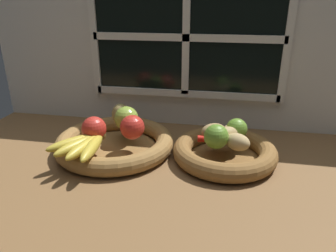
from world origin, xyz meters
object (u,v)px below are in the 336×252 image
object	(u,v)px
pear_brown	(121,115)
potato_large	(226,135)
potato_oblong	(213,131)
apple_red_front	(94,129)
chili_pepper	(220,139)
apple_red_right	(132,127)
fruit_bowl_right	(224,152)
lime_near	(216,137)
potato_small	(237,141)
lime_far	(237,129)
banana_bunch_front	(83,145)
potato_back	(233,130)
fruit_bowl_left	(115,143)
apple_green_back	(126,118)

from	to	relation	value
pear_brown	potato_large	world-z (taller)	pear_brown
potato_oblong	apple_red_front	bearing A→B (deg)	-167.59
potato_oblong	chili_pepper	xyz separation A→B (cm)	(1.93, -2.55, -1.29)
apple_red_right	fruit_bowl_right	bearing A→B (deg)	3.60
potato_large	lime_near	bearing A→B (deg)	-123.69
potato_large	lime_near	world-z (taller)	lime_near
fruit_bowl_right	potato_small	xyz separation A→B (cm)	(3.14, -3.14, 5.05)
apple_red_right	apple_red_front	xyz separation A→B (cm)	(-10.40, -2.91, -0.04)
apple_red_right	lime_far	distance (cm)	29.90
apple_red_right	potato_large	size ratio (longest dim) A/B	0.88
banana_bunch_front	lime_far	size ratio (longest dim) A/B	2.81
pear_brown	potato_large	distance (cm)	33.88
apple_red_right	pear_brown	world-z (taller)	pear_brown
potato_oblong	potato_back	bearing A→B (deg)	15.95
potato_large	chili_pepper	size ratio (longest dim) A/B	0.65
potato_back	apple_red_right	bearing A→B (deg)	-168.11
banana_bunch_front	apple_red_front	bearing A→B (deg)	86.70
potato_oblong	lime_far	xyz separation A→B (cm)	(6.49, 1.06, 0.78)
fruit_bowl_left	pear_brown	size ratio (longest dim) A/B	4.89
potato_back	lime_near	bearing A→B (deg)	-118.98
apple_red_right	apple_red_front	distance (cm)	10.80
fruit_bowl_left	chili_pepper	world-z (taller)	chili_pepper
fruit_bowl_right	potato_back	xyz separation A→B (cm)	(1.96, 4.32, 5.04)
apple_green_back	potato_back	world-z (taller)	apple_green_back
lime_far	fruit_bowl_right	bearing A→B (deg)	-127.87
potato_oblong	fruit_bowl_right	bearing A→B (deg)	-37.87
fruit_bowl_right	apple_green_back	size ratio (longest dim) A/B	3.97
apple_red_right	apple_green_back	size ratio (longest dim) A/B	0.96
potato_oblong	lime_near	world-z (taller)	lime_near
lime_near	lime_far	size ratio (longest dim) A/B	1.10
potato_small	potato_back	bearing A→B (deg)	98.97
potato_back	lime_near	xyz separation A→B (cm)	(-4.50, -8.12, 1.10)
apple_red_right	potato_large	world-z (taller)	apple_red_right
apple_green_back	potato_oblong	xyz separation A→B (cm)	(26.59, -1.71, -1.43)
apple_green_back	chili_pepper	distance (cm)	28.97
lime_far	potato_back	bearing A→B (deg)	152.74
apple_red_front	lime_far	bearing A→B (deg)	11.89
pear_brown	potato_oblong	xyz separation A→B (cm)	(29.47, -4.79, -1.36)
potato_oblong	potato_small	world-z (taller)	same
fruit_bowl_right	potato_large	bearing A→B (deg)	165.96
apple_red_right	pear_brown	xyz separation A→B (cm)	(-6.57, 9.20, 0.09)
apple_green_back	potato_small	xyz separation A→B (cm)	(33.27, -7.60, -1.43)
fruit_bowl_left	potato_oblong	xyz separation A→B (cm)	(29.17, 2.75, 5.06)
fruit_bowl_right	lime_near	distance (cm)	7.65
fruit_bowl_left	fruit_bowl_right	world-z (taller)	same
apple_red_front	potato_oblong	size ratio (longest dim) A/B	0.94
chili_pepper	apple_green_back	bearing A→B (deg)	166.00
banana_bunch_front	lime_near	bearing A→B (deg)	12.33
potato_oblong	potato_back	world-z (taller)	same
fruit_bowl_right	potato_small	world-z (taller)	potato_small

